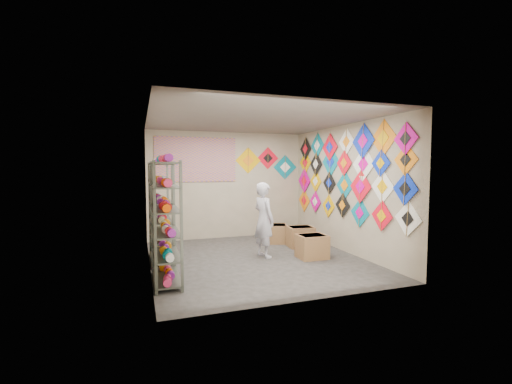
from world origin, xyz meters
name	(u,v)px	position (x,y,z in m)	size (l,w,h in m)	color
ground	(256,259)	(0.00, 0.00, 0.00)	(4.50, 4.50, 0.00)	#2E2B29
room_walls	(256,175)	(0.00, 0.00, 1.64)	(4.50, 4.50, 4.50)	tan
shelf_rack_front	(166,222)	(-1.78, -0.85, 0.95)	(0.40, 1.10, 1.90)	#4C5147
shelf_rack_back	(160,212)	(-1.78, 0.45, 0.95)	(0.40, 1.10, 1.90)	#4C5147
string_spools	(163,211)	(-1.78, -0.20, 1.05)	(0.12, 2.36, 0.12)	#EC2D68
kite_wall_display	(343,173)	(1.98, 0.02, 1.68)	(0.06, 4.31, 2.06)	white
back_wall_kites	(267,162)	(1.08, 2.24, 1.94)	(1.72, 0.02, 0.87)	#F7B200
poster	(196,159)	(-0.80, 2.23, 2.00)	(2.00, 0.01, 1.10)	#7C489D
shopkeeper	(264,220)	(0.20, 0.10, 0.75)	(0.50, 0.63, 1.50)	silver
carton_a	(312,246)	(1.07, -0.31, 0.23)	(0.56, 0.46, 0.46)	#8F613E
carton_b	(300,237)	(1.29, 0.65, 0.23)	(0.56, 0.46, 0.46)	#8F613E
carton_c	(277,234)	(0.96, 1.23, 0.22)	(0.45, 0.50, 0.43)	#8F613E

